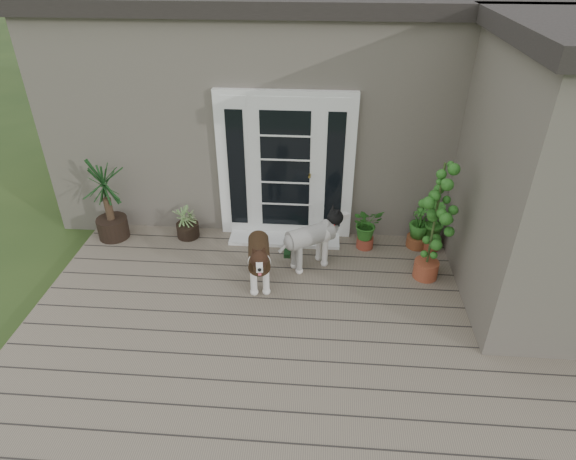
{
  "coord_description": "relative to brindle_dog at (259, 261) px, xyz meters",
  "views": [
    {
      "loc": [
        0.31,
        -3.58,
        4.0
      ],
      "look_at": [
        -0.1,
        1.75,
        0.7
      ],
      "focal_mm": 30.28,
      "sensor_mm": 36.0,
      "label": 1
    }
  ],
  "objects": [
    {
      "name": "house_main",
      "position": [
        0.43,
        3.31,
        1.07
      ],
      "size": [
        7.4,
        4.0,
        3.1
      ],
      "primitive_type": "cube",
      "color": "#665E54",
      "rests_on": "ground"
    },
    {
      "name": "white_dog",
      "position": [
        0.62,
        0.45,
        -0.0
      ],
      "size": [
        0.91,
        0.76,
        0.71
      ],
      "primitive_type": null,
      "rotation": [
        0.0,
        0.0,
        -1.01
      ],
      "color": "beige",
      "rests_on": "deck"
    },
    {
      "name": "clog_right",
      "position": [
        0.43,
        0.87,
        -0.31
      ],
      "size": [
        0.33,
        0.35,
        0.1
      ],
      "primitive_type": null,
      "rotation": [
        0.0,
        0.0,
        -0.68
      ],
      "color": "#163919",
      "rests_on": "deck"
    },
    {
      "name": "sapling",
      "position": [
        2.14,
        0.33,
        0.48
      ],
      "size": [
        0.61,
        0.61,
        1.68
      ],
      "primitive_type": null,
      "rotation": [
        0.0,
        0.0,
        0.28
      ],
      "color": "#2D651D",
      "rests_on": "deck"
    },
    {
      "name": "door_unit",
      "position": [
        0.23,
        1.26,
        0.72
      ],
      "size": [
        1.9,
        0.14,
        2.15
      ],
      "primitive_type": "cube",
      "color": "white",
      "rests_on": "deck"
    },
    {
      "name": "clog_left",
      "position": [
        0.3,
        0.71,
        -0.32
      ],
      "size": [
        0.13,
        0.27,
        0.08
      ],
      "primitive_type": null,
      "rotation": [
        0.0,
        0.0,
        0.04
      ],
      "color": "black",
      "rests_on": "deck"
    },
    {
      "name": "house_wing",
      "position": [
        3.33,
        0.16,
        1.07
      ],
      "size": [
        1.6,
        2.4,
        3.1
      ],
      "primitive_type": "cube",
      "color": "#665E54",
      "rests_on": "ground"
    },
    {
      "name": "spider_plant",
      "position": [
        -1.21,
        1.06,
        -0.07
      ],
      "size": [
        0.56,
        0.56,
        0.58
      ],
      "primitive_type": null,
      "rotation": [
        0.0,
        0.0,
        -0.04
      ],
      "color": "#90A766",
      "rests_on": "deck"
    },
    {
      "name": "herb_b",
      "position": [
        2.32,
        1.02,
        -0.1
      ],
      "size": [
        0.42,
        0.42,
        0.51
      ],
      "primitive_type": "imported",
      "rotation": [
        0.0,
        0.0,
        1.84
      ],
      "color": "#255F1B",
      "rests_on": "deck"
    },
    {
      "name": "herb_a",
      "position": [
        1.39,
        0.97,
        -0.08
      ],
      "size": [
        0.57,
        0.57,
        0.54
      ],
      "primitive_type": "imported",
      "rotation": [
        0.0,
        0.0,
        0.44
      ],
      "color": "#195A1D",
      "rests_on": "deck"
    },
    {
      "name": "deck",
      "position": [
        0.43,
        -0.94,
        -0.42
      ],
      "size": [
        6.2,
        4.6,
        0.12
      ],
      "primitive_type": "cube",
      "color": "#6B5B4C",
      "rests_on": "ground"
    },
    {
      "name": "herb_c",
      "position": [
        2.14,
        1.06,
        -0.09
      ],
      "size": [
        0.35,
        0.35,
        0.53
      ],
      "primitive_type": "imported",
      "rotation": [
        0.0,
        0.0,
        4.67
      ],
      "color": "#2A5A19",
      "rests_on": "deck"
    },
    {
      "name": "brindle_dog",
      "position": [
        0.0,
        0.0,
        0.0
      ],
      "size": [
        0.49,
        0.9,
        0.71
      ],
      "primitive_type": null,
      "rotation": [
        0.0,
        0.0,
        3.29
      ],
      "color": "#3C2816",
      "rests_on": "deck"
    },
    {
      "name": "yucca",
      "position": [
        -2.3,
        0.97,
        0.25
      ],
      "size": [
        0.88,
        0.88,
        1.21
      ],
      "primitive_type": null,
      "rotation": [
        0.0,
        0.0,
        0.06
      ],
      "color": "black",
      "rests_on": "deck"
    },
    {
      "name": "door_step",
      "position": [
        0.23,
        1.06,
        -0.33
      ],
      "size": [
        1.6,
        0.4,
        0.05
      ],
      "primitive_type": "cube",
      "color": "white",
      "rests_on": "deck"
    }
  ]
}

